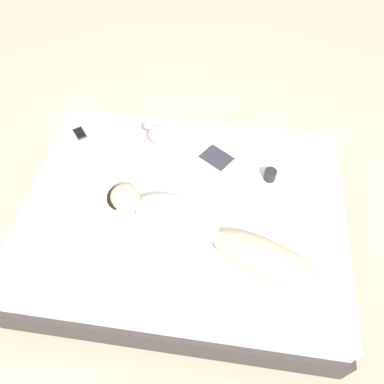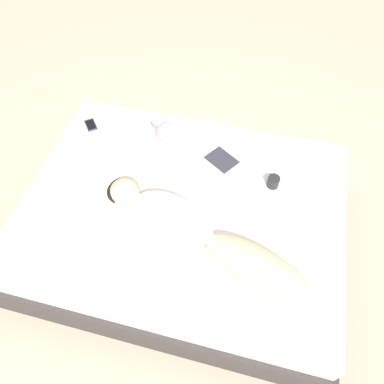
% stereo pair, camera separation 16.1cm
% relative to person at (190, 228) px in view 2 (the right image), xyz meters
% --- Properties ---
extents(ground_plane, '(12.00, 12.00, 0.00)m').
position_rel_person_xyz_m(ground_plane, '(0.22, 0.11, -0.56)').
color(ground_plane, '#B7A88E').
extents(bed, '(1.67, 2.18, 0.46)m').
position_rel_person_xyz_m(bed, '(0.22, 0.11, -0.33)').
color(bed, '#383333').
rests_on(bed, ground_plane).
extents(person, '(0.62, 1.38, 0.21)m').
position_rel_person_xyz_m(person, '(0.00, 0.00, 0.00)').
color(person, '#DBB28E').
rests_on(person, bed).
extents(open_magazine, '(0.59, 0.53, 0.01)m').
position_rel_person_xyz_m(open_magazine, '(0.56, 0.00, -0.09)').
color(open_magazine, silver).
rests_on(open_magazine, bed).
extents(coffee_mug, '(0.11, 0.08, 0.08)m').
position_rel_person_xyz_m(coffee_mug, '(0.53, -0.45, -0.05)').
color(coffee_mug, '#232328').
rests_on(coffee_mug, bed).
extents(cell_phone, '(0.15, 0.14, 0.01)m').
position_rel_person_xyz_m(cell_phone, '(0.77, 1.00, -0.09)').
color(cell_phone, '#333842').
rests_on(cell_phone, bed).
extents(plush_toy, '(0.15, 0.16, 0.20)m').
position_rel_person_xyz_m(plush_toy, '(0.79, 0.40, -0.01)').
color(plush_toy, '#DB9EB2').
rests_on(plush_toy, bed).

